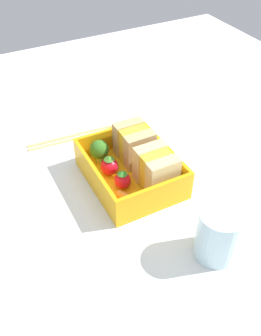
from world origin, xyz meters
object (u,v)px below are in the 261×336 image
Objects in this scene: strawberry_far_left at (123,180)px; carrot_stick_far_left at (131,199)px; drinking_glass at (218,234)px; strawberry_left at (109,166)px; sandwich_center_left at (156,169)px; broccoli_floret at (99,150)px; sandwich_left at (134,144)px; chopstick_pair at (81,134)px.

carrot_stick_far_left is (3.63, -0.38, -0.85)cm from strawberry_far_left.
strawberry_left is at bearing -162.44° from drinking_glass.
sandwich_center_left is 1.76× the size of strawberry_left.
sandwich_center_left is 0.80× the size of drinking_glass.
carrot_stick_far_left is 0.60× the size of drinking_glass.
sandwich_center_left is at bearing 30.39° from broccoli_floret.
sandwich_left is at bearing 180.00° from sandwich_center_left.
broccoli_floret is 1.23× the size of strawberry_far_left.
chopstick_pair is (-17.56, -0.39, -2.31)cm from strawberry_far_left.
chopstick_pair is 34.85cm from drinking_glass.
chopstick_pair is (-21.19, -0.01, -1.46)cm from carrot_stick_far_left.
broccoli_floret is 25.12cm from drinking_glass.
broccoli_floret reaches higher than strawberry_left.
carrot_stick_far_left is at bearing 0.02° from chopstick_pair.
chopstick_pair is (-13.62, 0.07, -2.44)cm from strawberry_left.
drinking_glass reaches higher than chopstick_pair.
strawberry_left is 7.64cm from carrot_stick_far_left.
carrot_stick_far_left is at bearing 0.98° from broccoli_floret.
drinking_glass is (14.70, 1.00, -0.36)cm from sandwich_center_left.
sandwich_left is at bearing 138.30° from strawberry_far_left.
strawberry_far_left is at bearing 6.62° from strawberry_left.
sandwich_center_left is 14.74cm from drinking_glass.
sandwich_center_left is 6.21cm from carrot_stick_far_left.
broccoli_floret is at bearing -164.78° from drinking_glass.
sandwich_left is 13.68cm from chopstick_pair.
drinking_glass is at bearing 10.64° from chopstick_pair.
strawberry_left is (-5.75, -5.47, -1.49)cm from sandwich_center_left.
sandwich_center_left is (7.44, 0.00, 0.00)cm from sandwich_left.
strawberry_far_left reaches higher than carrot_stick_far_left.
strawberry_left is 21.48cm from drinking_glass.
broccoli_floret is 7.78cm from strawberry_far_left.
broccoli_floret is at bearing -178.20° from strawberry_left.
sandwich_left reaches higher than strawberry_left.
broccoli_floret reaches higher than chopstick_pair.
strawberry_far_left is at bearing 174.00° from carrot_stick_far_left.
carrot_stick_far_left is (11.35, 0.19, -1.66)cm from broccoli_floret.
broccoli_floret is (-9.53, -5.59, -0.81)cm from sandwich_center_left.
strawberry_far_left is (5.63, -5.01, -1.62)cm from sandwich_left.
drinking_glass reaches higher than sandwich_left.
chopstick_pair is at bearing -155.64° from sandwich_left.
chopstick_pair is 2.65× the size of drinking_glass.
broccoli_floret is 11.48cm from carrot_stick_far_left.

